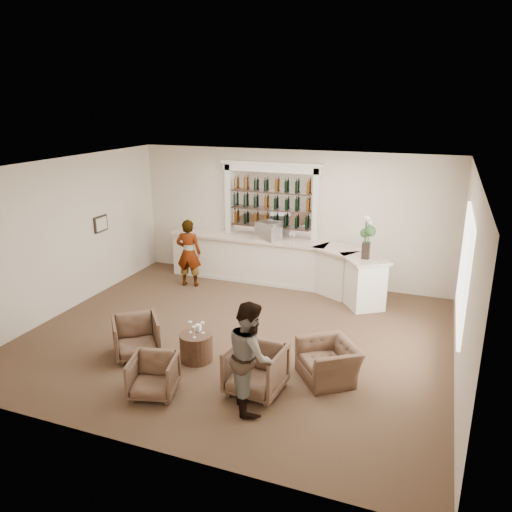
{
  "coord_description": "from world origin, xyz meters",
  "views": [
    {
      "loc": [
        3.5,
        -8.19,
        4.43
      ],
      "look_at": [
        0.06,
        0.9,
        1.39
      ],
      "focal_mm": 35.0,
      "sensor_mm": 36.0,
      "label": 1
    }
  ],
  "objects_px": {
    "armchair_center": "(153,376)",
    "flower_vase": "(367,235)",
    "guest": "(250,356)",
    "armchair_far": "(328,362)",
    "cocktail_table": "(196,347)",
    "armchair_right": "(256,369)",
    "espresso_machine": "(269,231)",
    "bar_counter": "(278,263)",
    "armchair_left": "(136,337)",
    "sommelier": "(189,253)"
  },
  "relations": [
    {
      "from": "bar_counter",
      "to": "armchair_left",
      "type": "relative_size",
      "value": 7.16
    },
    {
      "from": "guest",
      "to": "armchair_left",
      "type": "distance_m",
      "value": 2.64
    },
    {
      "from": "bar_counter",
      "to": "armchair_right",
      "type": "relative_size",
      "value": 6.67
    },
    {
      "from": "armchair_far",
      "to": "armchair_center",
      "type": "bearing_deg",
      "value": -96.87
    },
    {
      "from": "sommelier",
      "to": "armchair_far",
      "type": "bearing_deg",
      "value": 132.58
    },
    {
      "from": "armchair_right",
      "to": "flower_vase",
      "type": "relative_size",
      "value": 0.9
    },
    {
      "from": "cocktail_table",
      "to": "bar_counter",
      "type": "bearing_deg",
      "value": 87.98
    },
    {
      "from": "bar_counter",
      "to": "cocktail_table",
      "type": "distance_m",
      "value": 4.14
    },
    {
      "from": "armchair_center",
      "to": "flower_vase",
      "type": "distance_m",
      "value": 5.46
    },
    {
      "from": "armchair_left",
      "to": "armchair_far",
      "type": "bearing_deg",
      "value": -32.14
    },
    {
      "from": "armchair_left",
      "to": "flower_vase",
      "type": "xyz_separation_m",
      "value": [
        3.46,
        3.68,
        1.31
      ]
    },
    {
      "from": "guest",
      "to": "armchair_far",
      "type": "height_order",
      "value": "guest"
    },
    {
      "from": "armchair_left",
      "to": "armchair_center",
      "type": "relative_size",
      "value": 1.12
    },
    {
      "from": "flower_vase",
      "to": "armchair_left",
      "type": "bearing_deg",
      "value": -133.19
    },
    {
      "from": "armchair_left",
      "to": "armchair_center",
      "type": "distance_m",
      "value": 1.38
    },
    {
      "from": "bar_counter",
      "to": "espresso_machine",
      "type": "bearing_deg",
      "value": 176.43
    },
    {
      "from": "guest",
      "to": "armchair_center",
      "type": "xyz_separation_m",
      "value": [
        -1.53,
        -0.25,
        -0.52
      ]
    },
    {
      "from": "cocktail_table",
      "to": "espresso_machine",
      "type": "distance_m",
      "value": 4.29
    },
    {
      "from": "cocktail_table",
      "to": "armchair_left",
      "type": "distance_m",
      "value": 1.12
    },
    {
      "from": "espresso_machine",
      "to": "flower_vase",
      "type": "distance_m",
      "value": 2.59
    },
    {
      "from": "armchair_left",
      "to": "armchair_right",
      "type": "distance_m",
      "value": 2.46
    },
    {
      "from": "flower_vase",
      "to": "armchair_far",
      "type": "bearing_deg",
      "value": -90.74
    },
    {
      "from": "bar_counter",
      "to": "flower_vase",
      "type": "distance_m",
      "value": 2.58
    },
    {
      "from": "guest",
      "to": "armchair_left",
      "type": "height_order",
      "value": "guest"
    },
    {
      "from": "armchair_center",
      "to": "espresso_machine",
      "type": "xyz_separation_m",
      "value": [
        0.01,
        5.36,
        1.05
      ]
    },
    {
      "from": "guest",
      "to": "armchair_center",
      "type": "distance_m",
      "value": 1.63
    },
    {
      "from": "armchair_far",
      "to": "espresso_machine",
      "type": "bearing_deg",
      "value": 174.7
    },
    {
      "from": "bar_counter",
      "to": "armchair_right",
      "type": "distance_m",
      "value": 4.85
    },
    {
      "from": "bar_counter",
      "to": "sommelier",
      "type": "bearing_deg",
      "value": -158.17
    },
    {
      "from": "cocktail_table",
      "to": "espresso_machine",
      "type": "height_order",
      "value": "espresso_machine"
    },
    {
      "from": "armchair_right",
      "to": "cocktail_table",
      "type": "bearing_deg",
      "value": 161.22
    },
    {
      "from": "armchair_right",
      "to": "flower_vase",
      "type": "xyz_separation_m",
      "value": [
        1.03,
        4.03,
        1.29
      ]
    },
    {
      "from": "cocktail_table",
      "to": "sommelier",
      "type": "distance_m",
      "value": 3.85
    },
    {
      "from": "cocktail_table",
      "to": "armchair_right",
      "type": "relative_size",
      "value": 0.68
    },
    {
      "from": "armchair_far",
      "to": "bar_counter",
      "type": "bearing_deg",
      "value": 172.1
    },
    {
      "from": "armchair_far",
      "to": "espresso_machine",
      "type": "relative_size",
      "value": 1.84
    },
    {
      "from": "sommelier",
      "to": "flower_vase",
      "type": "bearing_deg",
      "value": 170.76
    },
    {
      "from": "armchair_right",
      "to": "armchair_far",
      "type": "height_order",
      "value": "armchair_right"
    },
    {
      "from": "armchair_right",
      "to": "armchair_far",
      "type": "bearing_deg",
      "value": 43.07
    },
    {
      "from": "sommelier",
      "to": "armchair_center",
      "type": "bearing_deg",
      "value": 100.24
    },
    {
      "from": "flower_vase",
      "to": "armchair_right",
      "type": "bearing_deg",
      "value": -104.3
    },
    {
      "from": "guest",
      "to": "flower_vase",
      "type": "xyz_separation_m",
      "value": [
        0.96,
        4.41,
        0.83
      ]
    },
    {
      "from": "cocktail_table",
      "to": "armchair_right",
      "type": "bearing_deg",
      "value": -23.24
    },
    {
      "from": "guest",
      "to": "espresso_machine",
      "type": "xyz_separation_m",
      "value": [
        -1.51,
        5.1,
        0.53
      ]
    },
    {
      "from": "armchair_far",
      "to": "espresso_machine",
      "type": "distance_m",
      "value": 4.74
    },
    {
      "from": "bar_counter",
      "to": "flower_vase",
      "type": "bearing_deg",
      "value": -16.82
    },
    {
      "from": "armchair_left",
      "to": "espresso_machine",
      "type": "relative_size",
      "value": 1.53
    },
    {
      "from": "bar_counter",
      "to": "sommelier",
      "type": "xyz_separation_m",
      "value": [
        -2.04,
        -0.82,
        0.27
      ]
    },
    {
      "from": "armchair_right",
      "to": "armchair_far",
      "type": "xyz_separation_m",
      "value": [
        0.98,
        0.79,
        -0.08
      ]
    },
    {
      "from": "cocktail_table",
      "to": "armchair_far",
      "type": "distance_m",
      "value": 2.34
    }
  ]
}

